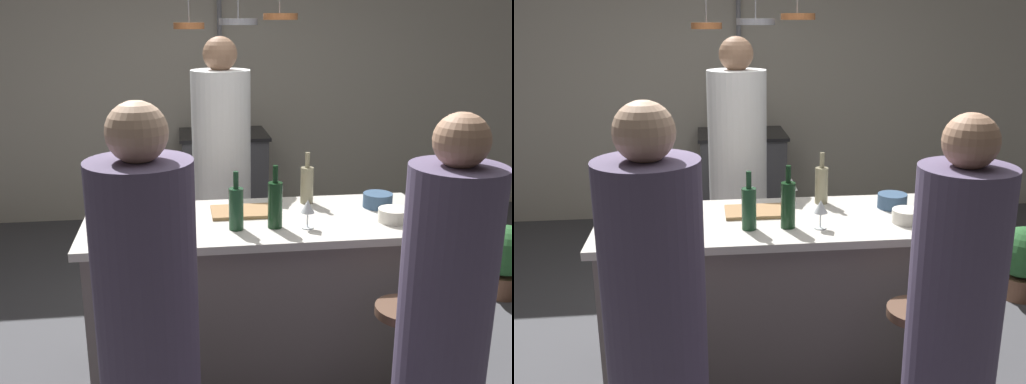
% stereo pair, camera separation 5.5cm
% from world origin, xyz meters
% --- Properties ---
extents(ground_plane, '(9.00, 9.00, 0.00)m').
position_xyz_m(ground_plane, '(0.00, 0.00, 0.00)').
color(ground_plane, '#4C4C51').
extents(back_wall, '(6.40, 0.16, 2.60)m').
position_xyz_m(back_wall, '(0.00, 2.85, 1.30)').
color(back_wall, beige).
rests_on(back_wall, ground_plane).
extents(kitchen_island, '(1.80, 0.72, 0.90)m').
position_xyz_m(kitchen_island, '(0.00, 0.00, 0.45)').
color(kitchen_island, slate).
rests_on(kitchen_island, ground_plane).
extents(stove_range, '(0.80, 0.64, 0.89)m').
position_xyz_m(stove_range, '(0.00, 2.45, 0.45)').
color(stove_range, '#47474C').
rests_on(stove_range, ground_plane).
extents(chef, '(0.38, 0.38, 1.79)m').
position_xyz_m(chef, '(-0.13, 0.88, 0.83)').
color(chef, white).
rests_on(chef, ground_plane).
extents(bar_stool_right, '(0.28, 0.28, 0.68)m').
position_xyz_m(bar_stool_right, '(0.56, -0.62, 0.38)').
color(bar_stool_right, '#4C4C51').
rests_on(bar_stool_right, ground_plane).
extents(guest_right, '(0.34, 0.34, 1.60)m').
position_xyz_m(guest_right, '(0.54, -1.01, 0.74)').
color(guest_right, '#594C6B').
rests_on(guest_right, ground_plane).
extents(guest_left, '(0.35, 0.35, 1.65)m').
position_xyz_m(guest_left, '(-0.53, -1.00, 0.77)').
color(guest_left, '#594C6B').
rests_on(guest_left, ground_plane).
extents(overhead_pot_rack, '(0.88, 1.38, 2.17)m').
position_xyz_m(overhead_pot_rack, '(0.03, 1.91, 1.68)').
color(overhead_pot_rack, gray).
rests_on(overhead_pot_rack, ground_plane).
extents(potted_plant, '(0.36, 0.36, 0.52)m').
position_xyz_m(potted_plant, '(1.83, 0.71, 0.30)').
color(potted_plant, brown).
rests_on(potted_plant, ground_plane).
extents(cutting_board, '(0.32, 0.22, 0.02)m').
position_xyz_m(cutting_board, '(-0.08, 0.10, 0.91)').
color(cutting_board, '#997047').
rests_on(cutting_board, kitchen_island).
extents(pepper_mill, '(0.05, 0.05, 0.21)m').
position_xyz_m(pepper_mill, '(-0.62, -0.28, 1.01)').
color(pepper_mill, '#382319').
rests_on(pepper_mill, kitchen_island).
extents(wine_bottle_green, '(0.07, 0.07, 0.29)m').
position_xyz_m(wine_bottle_green, '(-0.14, -0.14, 1.01)').
color(wine_bottle_green, '#193D23').
rests_on(wine_bottle_green, kitchen_island).
extents(wine_bottle_red, '(0.07, 0.07, 0.31)m').
position_xyz_m(wine_bottle_red, '(0.06, -0.14, 1.02)').
color(wine_bottle_red, '#143319').
rests_on(wine_bottle_red, kitchen_island).
extents(wine_bottle_white, '(0.07, 0.07, 0.29)m').
position_xyz_m(wine_bottle_white, '(0.30, 0.24, 1.01)').
color(wine_bottle_white, gray).
rests_on(wine_bottle_white, kitchen_island).
extents(wine_glass_by_chef, '(0.07, 0.07, 0.15)m').
position_xyz_m(wine_glass_by_chef, '(0.21, -0.17, 1.01)').
color(wine_glass_by_chef, silver).
rests_on(wine_glass_by_chef, kitchen_island).
extents(wine_glass_near_right_guest, '(0.07, 0.07, 0.15)m').
position_xyz_m(wine_glass_near_right_guest, '(0.13, 0.24, 1.01)').
color(wine_glass_near_right_guest, silver).
rests_on(wine_glass_near_right_guest, kitchen_island).
extents(mixing_bowl_wooden, '(0.17, 0.17, 0.08)m').
position_xyz_m(mixing_bowl_wooden, '(-0.67, -0.02, 0.94)').
color(mixing_bowl_wooden, brown).
rests_on(mixing_bowl_wooden, kitchen_island).
extents(mixing_bowl_ceramic, '(0.15, 0.15, 0.07)m').
position_xyz_m(mixing_bowl_ceramic, '(0.67, -0.13, 0.93)').
color(mixing_bowl_ceramic, silver).
rests_on(mixing_bowl_ceramic, kitchen_island).
extents(mixing_bowl_blue, '(0.16, 0.16, 0.08)m').
position_xyz_m(mixing_bowl_blue, '(0.67, 0.11, 0.94)').
color(mixing_bowl_blue, '#334C6B').
rests_on(mixing_bowl_blue, kitchen_island).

